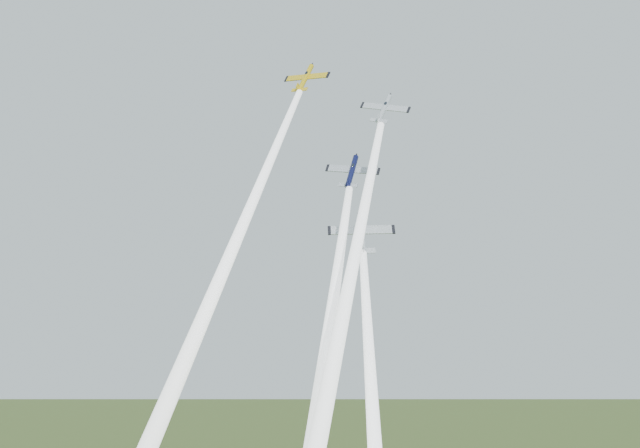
{
  "coord_description": "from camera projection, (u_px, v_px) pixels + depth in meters",
  "views": [
    {
      "loc": [
        37.36,
        -101.55,
        77.58
      ],
      "look_at": [
        0.0,
        -6.0,
        92.0
      ],
      "focal_mm": 45.0,
      "sensor_mm": 36.0,
      "label": 1
    }
  ],
  "objects": [
    {
      "name": "plane_yellow",
      "position": [
        305.0,
        78.0,
        122.47
      ],
      "size": [
        8.49,
        5.99,
        7.42
      ],
      "primitive_type": null,
      "rotation": [
        0.97,
        0.07,
        -0.11
      ],
      "color": "gold"
    },
    {
      "name": "smoke_trail_navy",
      "position": [
        321.0,
        385.0,
        85.26
      ],
      "size": [
        7.41,
        35.11,
        49.86
      ],
      "primitive_type": null,
      "rotation": [
        -0.6,
        0.0,
        0.15
      ],
      "color": "white"
    },
    {
      "name": "plane_silver_low",
      "position": [
        362.0,
        232.0,
        102.14
      ],
      "size": [
        10.39,
        8.76,
        8.02
      ],
      "primitive_type": null,
      "rotation": [
        0.97,
        -0.02,
        0.39
      ],
      "color": "silver"
    },
    {
      "name": "smoke_trail_yellow",
      "position": [
        229.0,
        258.0,
        100.72
      ],
      "size": [
        6.33,
        38.5,
        54.7
      ],
      "primitive_type": null,
      "rotation": [
        -0.6,
        0.0,
        -0.11
      ],
      "color": "white"
    },
    {
      "name": "plane_silver_right",
      "position": [
        384.0,
        109.0,
        107.35
      ],
      "size": [
        7.76,
        5.06,
        7.4
      ],
      "primitive_type": null,
      "rotation": [
        0.97,
        0.2,
        0.05
      ],
      "color": "silver"
    },
    {
      "name": "smoke_trail_silver_right",
      "position": [
        339.0,
        336.0,
        83.74
      ],
      "size": [
        4.14,
        39.73,
        56.45
      ],
      "primitive_type": null,
      "rotation": [
        -0.6,
        0.0,
        0.05
      ],
      "color": "white"
    },
    {
      "name": "plane_navy",
      "position": [
        352.0,
        171.0,
        106.8
      ],
      "size": [
        7.5,
        6.16,
        7.45
      ],
      "primitive_type": null,
      "rotation": [
        0.97,
        0.11,
        0.15
      ],
      "color": "#0D1039"
    }
  ]
}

